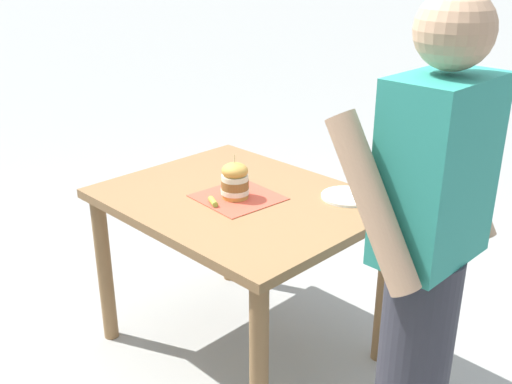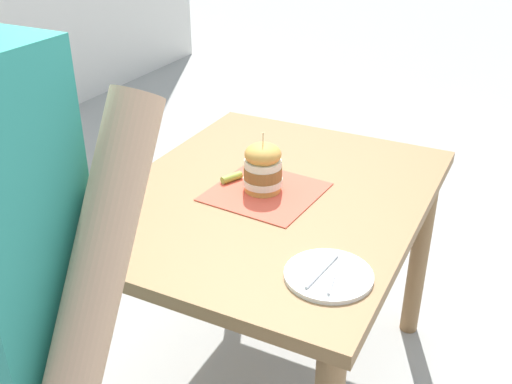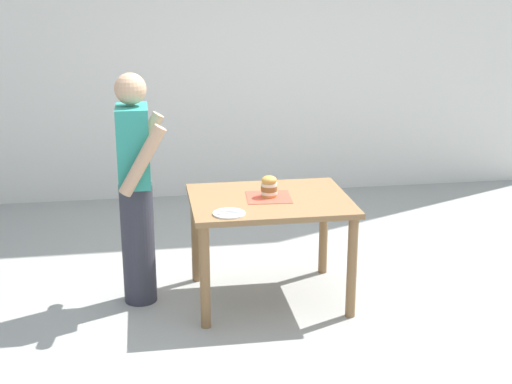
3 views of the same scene
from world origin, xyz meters
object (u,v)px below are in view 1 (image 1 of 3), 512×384
sandwich (235,180)px  side_plate_with_forks (347,196)px  diner_across_table (425,260)px  patio_table (240,222)px  pickle_spear (213,202)px

sandwich → side_plate_with_forks: size_ratio=0.87×
sandwich → diner_across_table: bearing=85.3°
patio_table → pickle_spear: (0.14, -0.01, 0.14)m
sandwich → side_plate_with_forks: sandwich is taller
side_plate_with_forks → diner_across_table: size_ratio=0.13×
sandwich → side_plate_with_forks: (-0.34, 0.34, -0.08)m
sandwich → patio_table: bearing=177.7°
side_plate_with_forks → patio_table: bearing=-46.6°
pickle_spear → side_plate_with_forks: bearing=143.1°
side_plate_with_forks → sandwich: bearing=-44.4°
pickle_spear → diner_across_table: diner_across_table is taller
diner_across_table → pickle_spear: bearing=-87.7°
sandwich → pickle_spear: (0.12, -0.01, -0.07)m
sandwich → side_plate_with_forks: bearing=135.6°
sandwich → diner_across_table: diner_across_table is taller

